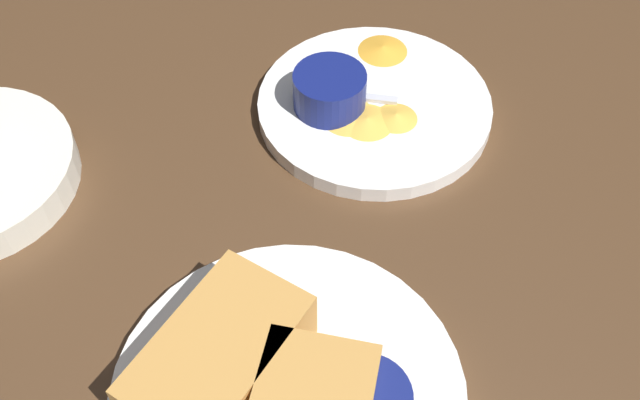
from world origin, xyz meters
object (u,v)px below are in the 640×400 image
object	(u,v)px
plate_chips_companion	(374,106)
spoon_by_dark_ramekin	(293,397)
spoon_by_gravy_ramekin	(325,92)
sandwich_half_near	(220,359)
ramekin_light_gravy	(330,89)
plate_sandwich_main	(288,395)

from	to	relation	value
plate_chips_companion	spoon_by_dark_ramekin	bearing A→B (deg)	-151.04
spoon_by_dark_ramekin	spoon_by_gravy_ramekin	size ratio (longest dim) A/B	1.05
plate_chips_companion	spoon_by_gravy_ramekin	distance (cm)	4.93
spoon_by_dark_ramekin	plate_chips_companion	world-z (taller)	spoon_by_dark_ramekin
sandwich_half_near	plate_chips_companion	xyz separation A→B (cm)	(29.05, 10.06, -3.20)
plate_chips_companion	ramekin_light_gravy	distance (cm)	5.15
sandwich_half_near	ramekin_light_gravy	size ratio (longest dim) A/B	2.09
plate_sandwich_main	spoon_by_dark_ramekin	world-z (taller)	spoon_by_dark_ramekin
spoon_by_dark_ramekin	plate_chips_companion	distance (cm)	30.96
plate_chips_companion	spoon_by_gravy_ramekin	bearing A→B (deg)	122.87
sandwich_half_near	spoon_by_gravy_ramekin	size ratio (longest dim) A/B	1.57
spoon_by_gravy_ramekin	ramekin_light_gravy	bearing A→B (deg)	-121.28
plate_sandwich_main	spoon_by_gravy_ramekin	bearing A→B (deg)	37.08
ramekin_light_gravy	plate_chips_companion	bearing A→B (deg)	-39.81
plate_sandwich_main	ramekin_light_gravy	xyz separation A→B (cm)	(23.46, 17.06, 2.75)
spoon_by_dark_ramekin	plate_chips_companion	xyz separation A→B (cm)	(27.07, 14.98, -1.16)
spoon_by_gravy_ramekin	plate_chips_companion	bearing A→B (deg)	-57.13
spoon_by_dark_ramekin	spoon_by_gravy_ramekin	bearing A→B (deg)	37.82
spoon_by_dark_ramekin	ramekin_light_gravy	bearing A→B (deg)	36.83
spoon_by_gravy_ramekin	plate_sandwich_main	bearing A→B (deg)	-142.92
plate_chips_companion	ramekin_light_gravy	bearing A→B (deg)	140.19
sandwich_half_near	spoon_by_gravy_ramekin	bearing A→B (deg)	28.02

